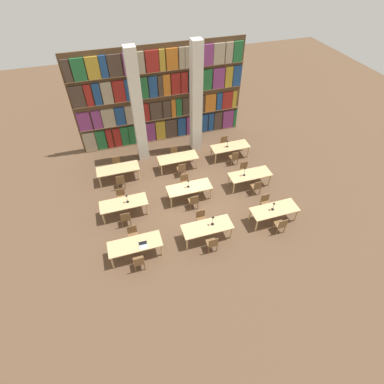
% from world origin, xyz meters
% --- Properties ---
extents(ground_plane, '(40.00, 40.00, 0.00)m').
position_xyz_m(ground_plane, '(0.00, 0.00, 0.00)').
color(ground_plane, brown).
extents(bookshelf_bank, '(9.54, 0.35, 5.50)m').
position_xyz_m(bookshelf_bank, '(-0.01, 5.50, 2.64)').
color(bookshelf_bank, brown).
rests_on(bookshelf_bank, ground_plane).
extents(pillar_left, '(0.55, 0.55, 6.00)m').
position_xyz_m(pillar_left, '(-1.55, 4.01, 3.00)').
color(pillar_left, silver).
rests_on(pillar_left, ground_plane).
extents(pillar_center, '(0.55, 0.55, 6.00)m').
position_xyz_m(pillar_center, '(1.55, 4.01, 3.00)').
color(pillar_center, silver).
rests_on(pillar_center, ground_plane).
extents(reading_table_0, '(2.13, 0.83, 0.72)m').
position_xyz_m(reading_table_0, '(-3.07, -2.48, 0.64)').
color(reading_table_0, tan).
rests_on(reading_table_0, ground_plane).
extents(chair_0, '(0.42, 0.40, 0.87)m').
position_xyz_m(chair_0, '(-3.06, -3.18, 0.47)').
color(chair_0, brown).
rests_on(chair_0, ground_plane).
extents(chair_1, '(0.42, 0.40, 0.87)m').
position_xyz_m(chair_1, '(-3.06, -1.78, 0.47)').
color(chair_1, brown).
rests_on(chair_1, ground_plane).
extents(laptop, '(0.32, 0.22, 0.21)m').
position_xyz_m(laptop, '(-2.76, -2.70, 0.76)').
color(laptop, silver).
rests_on(laptop, reading_table_0).
extents(reading_table_1, '(2.13, 0.83, 0.72)m').
position_xyz_m(reading_table_1, '(-0.03, -2.50, 0.64)').
color(reading_table_1, tan).
rests_on(reading_table_1, ground_plane).
extents(chair_2, '(0.42, 0.40, 0.87)m').
position_xyz_m(chair_2, '(-0.06, -3.20, 0.47)').
color(chair_2, brown).
rests_on(chair_2, ground_plane).
extents(chair_3, '(0.42, 0.40, 0.87)m').
position_xyz_m(chair_3, '(-0.06, -1.80, 0.47)').
color(chair_3, brown).
rests_on(chair_3, ground_plane).
extents(desk_lamp_0, '(0.14, 0.14, 0.49)m').
position_xyz_m(desk_lamp_0, '(0.22, -2.45, 1.05)').
color(desk_lamp_0, black).
rests_on(desk_lamp_0, reading_table_1).
extents(reading_table_2, '(2.13, 0.83, 0.72)m').
position_xyz_m(reading_table_2, '(3.14, -2.45, 0.64)').
color(reading_table_2, tan).
rests_on(reading_table_2, ground_plane).
extents(chair_4, '(0.42, 0.40, 0.87)m').
position_xyz_m(chair_4, '(3.10, -3.15, 0.47)').
color(chair_4, brown).
rests_on(chair_4, ground_plane).
extents(chair_5, '(0.42, 0.40, 0.87)m').
position_xyz_m(chair_5, '(3.10, -1.75, 0.47)').
color(chair_5, brown).
rests_on(chair_5, ground_plane).
extents(desk_lamp_1, '(0.14, 0.14, 0.43)m').
position_xyz_m(desk_lamp_1, '(3.04, -2.44, 1.01)').
color(desk_lamp_1, black).
rests_on(desk_lamp_1, reading_table_2).
extents(reading_table_3, '(2.13, 0.83, 0.72)m').
position_xyz_m(reading_table_3, '(-3.18, -0.08, 0.64)').
color(reading_table_3, tan).
rests_on(reading_table_3, ground_plane).
extents(chair_6, '(0.42, 0.40, 0.87)m').
position_xyz_m(chair_6, '(-3.23, -0.77, 0.47)').
color(chair_6, brown).
rests_on(chair_6, ground_plane).
extents(chair_7, '(0.42, 0.40, 0.87)m').
position_xyz_m(chair_7, '(-3.23, 0.62, 0.47)').
color(chair_7, brown).
rests_on(chair_7, ground_plane).
extents(desk_lamp_2, '(0.14, 0.14, 0.45)m').
position_xyz_m(desk_lamp_2, '(-2.99, -0.08, 1.02)').
color(desk_lamp_2, black).
rests_on(desk_lamp_2, reading_table_3).
extents(reading_table_4, '(2.13, 0.83, 0.72)m').
position_xyz_m(reading_table_4, '(-0.05, 0.03, 0.64)').
color(reading_table_4, tan).
rests_on(reading_table_4, ground_plane).
extents(chair_8, '(0.42, 0.40, 0.87)m').
position_xyz_m(chair_8, '(-0.06, -0.67, 0.47)').
color(chair_8, brown).
rests_on(chair_8, ground_plane).
extents(chair_9, '(0.42, 0.40, 0.87)m').
position_xyz_m(chair_9, '(-0.06, 0.73, 0.47)').
color(chair_9, brown).
rests_on(chair_9, ground_plane).
extents(desk_lamp_3, '(0.14, 0.14, 0.43)m').
position_xyz_m(desk_lamp_3, '(-0.09, 0.07, 1.01)').
color(desk_lamp_3, black).
rests_on(desk_lamp_3, reading_table_4).
extents(reading_table_5, '(2.13, 0.83, 0.72)m').
position_xyz_m(reading_table_5, '(3.13, 0.05, 0.64)').
color(reading_table_5, tan).
rests_on(reading_table_5, ground_plane).
extents(chair_10, '(0.42, 0.40, 0.87)m').
position_xyz_m(chair_10, '(3.17, -0.65, 0.47)').
color(chair_10, brown).
rests_on(chair_10, ground_plane).
extents(chair_11, '(0.42, 0.40, 0.87)m').
position_xyz_m(chair_11, '(3.17, 0.75, 0.47)').
color(chair_11, brown).
rests_on(chair_11, ground_plane).
extents(desk_lamp_4, '(0.14, 0.14, 0.50)m').
position_xyz_m(desk_lamp_4, '(2.80, 0.06, 1.06)').
color(desk_lamp_4, black).
rests_on(desk_lamp_4, reading_table_5).
extents(reading_table_6, '(2.13, 0.83, 0.72)m').
position_xyz_m(reading_table_6, '(-3.12, 2.47, 0.64)').
color(reading_table_6, tan).
rests_on(reading_table_6, ground_plane).
extents(chair_12, '(0.42, 0.40, 0.87)m').
position_xyz_m(chair_12, '(-3.12, 1.77, 0.47)').
color(chair_12, brown).
rests_on(chair_12, ground_plane).
extents(chair_13, '(0.42, 0.40, 0.87)m').
position_xyz_m(chair_13, '(-3.12, 3.16, 0.47)').
color(chair_13, brown).
rests_on(chair_13, ground_plane).
extents(reading_table_7, '(2.13, 0.83, 0.72)m').
position_xyz_m(reading_table_7, '(0.05, 2.45, 0.64)').
color(reading_table_7, tan).
rests_on(reading_table_7, ground_plane).
extents(chair_14, '(0.42, 0.40, 0.87)m').
position_xyz_m(chair_14, '(0.05, 1.75, 0.47)').
color(chair_14, brown).
rests_on(chair_14, ground_plane).
extents(chair_15, '(0.42, 0.40, 0.87)m').
position_xyz_m(chair_15, '(0.05, 3.15, 0.47)').
color(chair_15, brown).
rests_on(chair_15, ground_plane).
extents(reading_table_8, '(2.13, 0.83, 0.72)m').
position_xyz_m(reading_table_8, '(3.11, 2.56, 0.64)').
color(reading_table_8, tan).
rests_on(reading_table_8, ground_plane).
extents(chair_16, '(0.42, 0.40, 0.87)m').
position_xyz_m(chair_16, '(3.07, 1.86, 0.47)').
color(chair_16, brown).
rests_on(chair_16, ground_plane).
extents(chair_17, '(0.42, 0.40, 0.87)m').
position_xyz_m(chair_17, '(3.07, 3.26, 0.47)').
color(chair_17, brown).
rests_on(chair_17, ground_plane).
extents(desk_lamp_5, '(0.14, 0.14, 0.40)m').
position_xyz_m(desk_lamp_5, '(2.93, 2.57, 0.99)').
color(desk_lamp_5, black).
rests_on(desk_lamp_5, reading_table_8).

